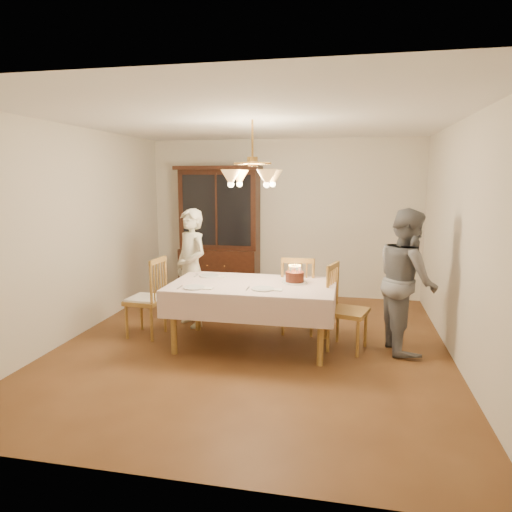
% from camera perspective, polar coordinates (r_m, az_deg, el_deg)
% --- Properties ---
extents(ground, '(5.00, 5.00, 0.00)m').
position_cam_1_polar(ground, '(5.53, -0.42, -11.14)').
color(ground, '#583319').
rests_on(ground, ground).
extents(room_shell, '(5.00, 5.00, 5.00)m').
position_cam_1_polar(room_shell, '(5.18, -0.44, 5.43)').
color(room_shell, white).
rests_on(room_shell, ground).
extents(dining_table, '(1.90, 1.10, 0.76)m').
position_cam_1_polar(dining_table, '(5.32, -0.43, -4.25)').
color(dining_table, olive).
rests_on(dining_table, ground).
extents(china_hutch, '(1.38, 0.54, 2.16)m').
position_cam_1_polar(china_hutch, '(7.66, -4.56, 2.75)').
color(china_hutch, black).
rests_on(china_hutch, ground).
extents(chair_far_side, '(0.46, 0.44, 1.00)m').
position_cam_1_polar(chair_far_side, '(5.89, 5.29, -5.32)').
color(chair_far_side, olive).
rests_on(chair_far_side, ground).
extents(chair_left_end, '(0.45, 0.47, 1.00)m').
position_cam_1_polar(chair_left_end, '(5.90, -13.56, -5.42)').
color(chair_left_end, olive).
rests_on(chair_left_end, ground).
extents(chair_right_end, '(0.52, 0.54, 1.00)m').
position_cam_1_polar(chair_right_end, '(5.39, 11.27, -6.92)').
color(chair_right_end, olive).
rests_on(chair_right_end, ground).
extents(elderly_woman, '(0.68, 0.65, 1.57)m').
position_cam_1_polar(elderly_woman, '(6.14, -8.08, -1.47)').
color(elderly_woman, beige).
rests_on(elderly_woman, ground).
extents(adult_in_grey, '(0.77, 0.91, 1.64)m').
position_cam_1_polar(adult_in_grey, '(5.47, 18.33, -2.89)').
color(adult_in_grey, slate).
rests_on(adult_in_grey, ground).
extents(birthday_cake, '(0.30, 0.30, 0.21)m').
position_cam_1_polar(birthday_cake, '(5.36, 4.85, -2.71)').
color(birthday_cake, white).
rests_on(birthday_cake, dining_table).
extents(place_setting_near_left, '(0.39, 0.24, 0.02)m').
position_cam_1_polar(place_setting_near_left, '(5.13, -7.61, -3.93)').
color(place_setting_near_left, white).
rests_on(place_setting_near_left, dining_table).
extents(place_setting_near_right, '(0.40, 0.25, 0.02)m').
position_cam_1_polar(place_setting_near_right, '(5.02, 0.99, -4.14)').
color(place_setting_near_right, white).
rests_on(place_setting_near_right, dining_table).
extents(place_setting_far_left, '(0.39, 0.24, 0.02)m').
position_cam_1_polar(place_setting_far_left, '(5.71, -5.77, -2.48)').
color(place_setting_far_left, white).
rests_on(place_setting_far_left, dining_table).
extents(chandelier, '(0.62, 0.62, 0.73)m').
position_cam_1_polar(chandelier, '(5.17, -0.45, 9.81)').
color(chandelier, '#BF8C3F').
rests_on(chandelier, ground).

